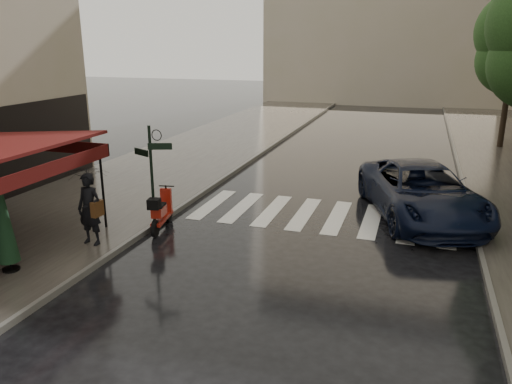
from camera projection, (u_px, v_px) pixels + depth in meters
The scene contains 10 objects.
ground at pixel (137, 287), 11.12m from camera, with size 120.00×120.00×0.00m, color black.
sidewalk_near at pixel (188, 157), 23.37m from camera, with size 6.00×60.00×0.12m, color #38332D.
curb_near at pixel (249, 162), 22.45m from camera, with size 0.12×60.00×0.16m, color #595651.
curb_far at pixel (461, 178), 19.80m from camera, with size 0.12×60.00×0.16m, color #595651.
crosswalk at pixel (320, 215), 15.70m from camera, with size 7.85×3.20×0.01m.
signpost at pixel (152, 171), 13.68m from camera, with size 1.17×0.29×3.10m.
pedestrian_with_umbrella at pixel (87, 181), 12.72m from camera, with size 1.21×1.23×2.59m.
scooter at pixel (161, 212), 14.37m from camera, with size 0.64×1.74×1.15m.
parked_car at pixel (421, 192), 15.30m from camera, with size 2.77×6.00×1.67m, color black.
parasol_back at pixel (3, 214), 11.25m from camera, with size 0.48×0.48×2.59m.
Camera 1 is at (5.66, -8.71, 5.23)m, focal length 35.00 mm.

